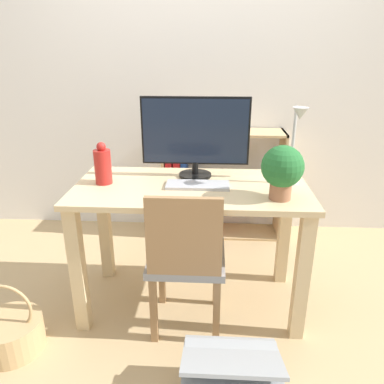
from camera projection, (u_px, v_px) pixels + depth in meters
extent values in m
plane|color=tan|center=(191.00, 301.00, 2.31)|extent=(10.00, 10.00, 0.00)
cube|color=white|center=(199.00, 69.00, 2.86)|extent=(8.00, 0.05, 2.60)
cube|color=#D8BC8C|center=(191.00, 188.00, 2.04)|extent=(1.27, 0.63, 0.03)
cube|color=#D8BC8C|center=(78.00, 271.00, 1.97)|extent=(0.07, 0.07, 0.73)
cube|color=#D8BC8C|center=(302.00, 278.00, 1.91)|extent=(0.07, 0.07, 0.73)
cube|color=#D8BC8C|center=(105.00, 226.00, 2.45)|extent=(0.07, 0.07, 0.73)
cube|color=#D8BC8C|center=(284.00, 231.00, 2.39)|extent=(0.07, 0.07, 0.73)
cylinder|color=black|center=(195.00, 175.00, 2.18)|extent=(0.19, 0.19, 0.02)
cylinder|color=black|center=(195.00, 168.00, 2.16)|extent=(0.04, 0.04, 0.07)
cube|color=black|center=(195.00, 131.00, 2.09)|extent=(0.61, 0.02, 0.38)
cube|color=#192338|center=(195.00, 131.00, 2.09)|extent=(0.58, 0.03, 0.36)
cube|color=#B2B2B7|center=(198.00, 185.00, 2.02)|extent=(0.34, 0.14, 0.02)
cylinder|color=#B2231E|center=(103.00, 167.00, 2.04)|extent=(0.09, 0.09, 0.19)
sphere|color=#B2231E|center=(101.00, 147.00, 2.00)|extent=(0.05, 0.05, 0.05)
cylinder|color=#B7B7BC|center=(289.00, 181.00, 2.07)|extent=(0.10, 0.10, 0.02)
cylinder|color=#B7B7BC|center=(293.00, 144.00, 2.00)|extent=(0.02, 0.02, 0.40)
cylinder|color=#B7B7BC|center=(299.00, 108.00, 1.88)|extent=(0.01, 0.10, 0.01)
cone|color=#B7B7BC|center=(300.00, 113.00, 1.84)|extent=(0.08, 0.08, 0.06)
cylinder|color=#9E6647|center=(280.00, 191.00, 1.85)|extent=(0.11, 0.11, 0.08)
sphere|color=#23662D|center=(283.00, 167.00, 1.80)|extent=(0.21, 0.21, 0.21)
cube|color=gray|center=(187.00, 257.00, 1.99)|extent=(0.40, 0.40, 0.04)
cube|color=#9E754C|center=(184.00, 237.00, 1.74)|extent=(0.36, 0.03, 0.40)
cube|color=#9E754C|center=(154.00, 309.00, 1.93)|extent=(0.04, 0.04, 0.40)
cube|color=#9E754C|center=(216.00, 312.00, 1.91)|extent=(0.04, 0.04, 0.40)
cube|color=#9E754C|center=(162.00, 274.00, 2.23)|extent=(0.04, 0.04, 0.40)
cube|color=#9E754C|center=(216.00, 276.00, 2.21)|extent=(0.04, 0.04, 0.40)
cube|color=tan|center=(165.00, 183.00, 3.03)|extent=(0.02, 0.28, 0.86)
cube|color=tan|center=(280.00, 185.00, 2.98)|extent=(0.02, 0.28, 0.86)
cube|color=tan|center=(221.00, 231.00, 3.16)|extent=(0.94, 0.28, 0.02)
cube|color=tan|center=(224.00, 132.00, 2.85)|extent=(0.94, 0.28, 0.02)
cube|color=tan|center=(222.00, 184.00, 3.00)|extent=(0.90, 0.28, 0.02)
cube|color=#2D7F38|center=(171.00, 210.00, 3.11)|extent=(0.05, 0.24, 0.35)
cube|color=beige|center=(179.00, 211.00, 3.11)|extent=(0.06, 0.24, 0.35)
cube|color=#2D7F38|center=(186.00, 216.00, 3.12)|extent=(0.04, 0.24, 0.24)
cube|color=red|center=(193.00, 215.00, 3.12)|extent=(0.06, 0.24, 0.27)
cube|color=red|center=(202.00, 213.00, 3.10)|extent=(0.05, 0.24, 0.32)
cube|color=red|center=(170.00, 165.00, 2.97)|extent=(0.05, 0.24, 0.29)
cube|color=red|center=(178.00, 161.00, 2.95)|extent=(0.05, 0.24, 0.36)
cube|color=navy|center=(184.00, 161.00, 2.95)|extent=(0.04, 0.24, 0.37)
cylinder|color=tan|center=(11.00, 334.00, 1.92)|extent=(0.33, 0.33, 0.17)
torus|color=tan|center=(5.00, 308.00, 1.86)|extent=(0.28, 0.02, 0.28)
cube|color=#999EA3|center=(231.00, 356.00, 1.55)|extent=(0.41, 0.33, 0.13)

